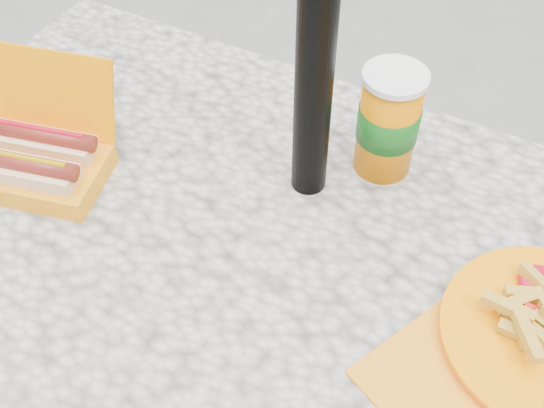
% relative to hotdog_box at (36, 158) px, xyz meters
% --- Properties ---
extents(picnic_table, '(1.20, 0.80, 0.75)m').
position_rel_hotdog_box_xyz_m(picnic_table, '(0.35, 0.01, -0.14)').
color(picnic_table, beige).
rests_on(picnic_table, ground).
extents(hotdog_box, '(0.23, 0.21, 0.15)m').
position_rel_hotdog_box_xyz_m(hotdog_box, '(0.00, 0.00, 0.00)').
color(hotdog_box, '#FF8B00').
rests_on(hotdog_box, picnic_table).
extents(soda_cup, '(0.09, 0.09, 0.17)m').
position_rel_hotdog_box_xyz_m(soda_cup, '(0.43, 0.25, 0.05)').
color(soda_cup, orange).
rests_on(soda_cup, picnic_table).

